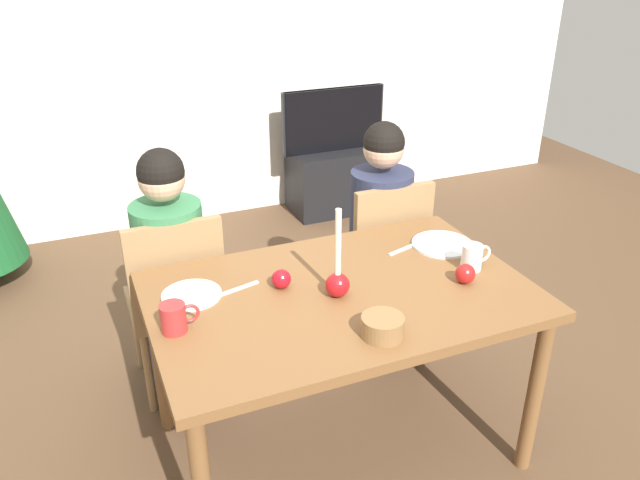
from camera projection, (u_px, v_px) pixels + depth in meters
The scene contains 19 objects.
ground_plane at pixel (338, 444), 2.64m from camera, with size 7.68×7.68×0.00m, color brown.
back_wall at pixel (182, 38), 4.22m from camera, with size 6.40×0.10×2.60m, color silver.
dining_table at pixel (341, 310), 2.35m from camera, with size 1.40×0.90×0.75m.
chair_left at pixel (176, 295), 2.74m from camera, with size 0.40×0.40×0.90m.
chair_right at pixel (382, 254), 3.10m from camera, with size 0.40×0.40×0.90m.
person_left_child at pixel (173, 281), 2.74m from camera, with size 0.30×0.30×1.17m.
person_right_child at pixel (379, 241), 3.10m from camera, with size 0.30×0.30×1.17m.
tv_stand at pixel (333, 180), 4.78m from camera, with size 0.64×0.40×0.48m, color black.
tv at pixel (333, 120), 4.58m from camera, with size 0.79×0.05×0.46m.
candle_centerpiece at pixel (338, 279), 2.25m from camera, with size 0.09×0.09×0.34m.
plate_left at pixel (192, 295), 2.28m from camera, with size 0.22×0.22×0.01m, color white.
plate_right at pixel (442, 244), 2.65m from camera, with size 0.26×0.26×0.01m, color silver.
mug_left at pixel (174, 318), 2.06m from camera, with size 0.13×0.09×0.10m.
mug_right at pixel (473, 257), 2.44m from camera, with size 0.13×0.08×0.10m.
fork_left at pixel (237, 289), 2.32m from camera, with size 0.18×0.01×0.01m, color silver.
fork_right at pixel (405, 249), 2.62m from camera, with size 0.18×0.01×0.01m, color silver.
bowl_walnuts at pixel (383, 326), 2.04m from camera, with size 0.14×0.14×0.07m, color olive.
apple_near_candle at pixel (281, 279), 2.32m from camera, with size 0.07×0.07×0.07m, color #AD111B.
apple_by_left_plate at pixel (465, 274), 2.35m from camera, with size 0.08×0.08×0.08m, color red.
Camera 1 is at (-0.84, -1.81, 1.94)m, focal length 35.18 mm.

